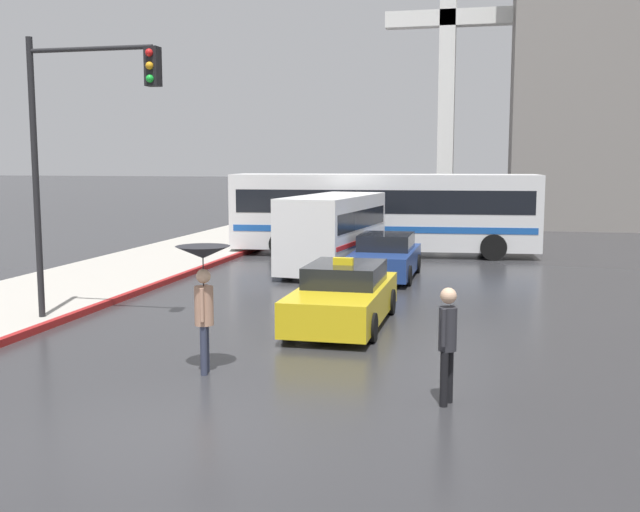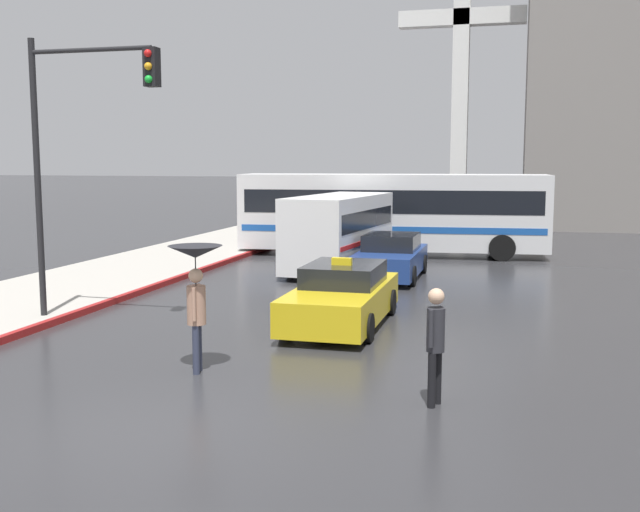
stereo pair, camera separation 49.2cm
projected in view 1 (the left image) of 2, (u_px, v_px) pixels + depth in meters
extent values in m
plane|color=#2D2D30|center=(154.00, 439.00, 9.81)|extent=(300.00, 300.00, 0.00)
cube|color=gold|center=(343.00, 302.00, 16.51)|extent=(1.80, 4.56, 0.72)
cube|color=black|center=(345.00, 274.00, 16.66)|extent=(1.58, 2.05, 0.46)
cylinder|color=black|center=(371.00, 328.00, 14.99)|extent=(0.20, 0.60, 0.60)
cylinder|color=black|center=(289.00, 323.00, 15.37)|extent=(0.20, 0.60, 0.60)
cylinder|color=black|center=(390.00, 302.00, 17.72)|extent=(0.20, 0.60, 0.60)
cylinder|color=black|center=(320.00, 299.00, 18.10)|extent=(0.20, 0.60, 0.60)
cube|color=yellow|center=(343.00, 261.00, 16.40)|extent=(0.44, 0.16, 0.16)
cube|color=navy|center=(385.00, 261.00, 23.17)|extent=(1.80, 4.24, 0.71)
cube|color=black|center=(386.00, 242.00, 23.30)|extent=(1.58, 1.91, 0.49)
cylinder|color=black|center=(408.00, 276.00, 21.74)|extent=(0.20, 0.60, 0.60)
cylinder|color=black|center=(350.00, 274.00, 22.12)|extent=(0.20, 0.60, 0.60)
cylinder|color=black|center=(417.00, 264.00, 24.28)|extent=(0.20, 0.60, 0.60)
cylinder|color=black|center=(365.00, 262.00, 24.66)|extent=(0.20, 0.60, 0.60)
cube|color=white|center=(333.00, 231.00, 24.54)|extent=(2.62, 5.90, 2.33)
cube|color=black|center=(333.00, 218.00, 24.48)|extent=(2.59, 5.45, 0.60)
cube|color=red|center=(333.00, 239.00, 24.57)|extent=(2.62, 5.67, 0.14)
cylinder|color=black|center=(345.00, 270.00, 22.75)|extent=(0.27, 0.65, 0.63)
cylinder|color=black|center=(287.00, 267.00, 23.38)|extent=(0.27, 0.65, 0.63)
cylinder|color=black|center=(375.00, 256.00, 25.96)|extent=(0.27, 0.65, 0.63)
cylinder|color=black|center=(323.00, 254.00, 26.58)|extent=(0.27, 0.65, 0.63)
cube|color=silver|center=(384.00, 211.00, 28.82)|extent=(11.81, 3.56, 2.83)
cube|color=black|center=(384.00, 200.00, 28.76)|extent=(11.23, 3.53, 0.87)
cube|color=#194C9E|center=(383.00, 227.00, 28.89)|extent=(11.46, 3.55, 0.24)
cylinder|color=black|center=(488.00, 240.00, 29.60)|extent=(0.98, 0.37, 0.96)
cylinder|color=black|center=(493.00, 247.00, 27.25)|extent=(0.98, 0.37, 0.96)
cylinder|color=black|center=(293.00, 238.00, 30.66)|extent=(0.98, 0.37, 0.96)
cylinder|color=black|center=(282.00, 244.00, 28.30)|extent=(0.98, 0.37, 0.96)
cylinder|color=#2D3347|center=(204.00, 351.00, 12.67)|extent=(0.14, 0.14, 0.85)
cylinder|color=#2D3347|center=(206.00, 348.00, 12.89)|extent=(0.14, 0.14, 0.85)
cylinder|color=tan|center=(204.00, 306.00, 12.69)|extent=(0.38, 0.38, 0.67)
sphere|color=#DBAD89|center=(203.00, 276.00, 12.62)|extent=(0.25, 0.25, 0.25)
cylinder|color=tan|center=(202.00, 305.00, 12.48)|extent=(0.08, 0.08, 0.57)
cylinder|color=tan|center=(206.00, 301.00, 12.88)|extent=(0.08, 0.08, 0.57)
cone|color=#232328|center=(203.00, 252.00, 12.57)|extent=(0.92, 0.92, 0.21)
cylinder|color=black|center=(203.00, 272.00, 12.61)|extent=(0.02, 0.02, 0.68)
cube|color=white|center=(204.00, 343.00, 13.06)|extent=(0.14, 0.20, 0.28)
cylinder|color=black|center=(449.00, 376.00, 11.24)|extent=(0.15, 0.15, 0.83)
cylinder|color=black|center=(444.00, 379.00, 11.06)|extent=(0.15, 0.15, 0.83)
cylinder|color=#28282D|center=(448.00, 329.00, 11.06)|extent=(0.34, 0.34, 0.65)
sphere|color=#DBAD89|center=(448.00, 296.00, 10.99)|extent=(0.24, 0.24, 0.24)
cylinder|color=#28282D|center=(452.00, 323.00, 11.20)|extent=(0.09, 0.09, 0.56)
cylinder|color=#28282D|center=(444.00, 328.00, 10.90)|extent=(0.09, 0.09, 0.56)
cylinder|color=black|center=(36.00, 184.00, 16.34)|extent=(0.14, 0.14, 6.25)
cylinder|color=black|center=(90.00, 49.00, 15.66)|extent=(2.85, 0.10, 0.10)
cube|color=black|center=(153.00, 67.00, 15.40)|extent=(0.28, 0.28, 0.80)
sphere|color=red|center=(149.00, 53.00, 15.21)|extent=(0.16, 0.16, 0.16)
sphere|color=orange|center=(149.00, 66.00, 15.24)|extent=(0.16, 0.16, 0.16)
sphere|color=green|center=(150.00, 79.00, 15.27)|extent=(0.16, 0.16, 0.16)
cube|color=white|center=(447.00, 82.00, 42.84)|extent=(0.90, 0.90, 16.14)
cube|color=white|center=(448.00, 18.00, 42.39)|extent=(7.10, 0.90, 0.90)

